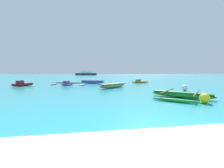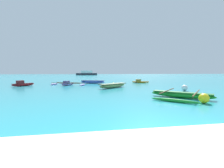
{
  "view_description": "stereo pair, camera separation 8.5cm",
  "coord_description": "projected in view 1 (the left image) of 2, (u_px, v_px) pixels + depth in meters",
  "views": [
    {
      "loc": [
        -2.98,
        -2.99,
        1.74
      ],
      "look_at": [
        0.02,
        15.3,
        0.25
      ],
      "focal_mm": 24.0,
      "sensor_mm": 36.0,
      "label": 1
    },
    {
      "loc": [
        -2.9,
        -3.0,
        1.74
      ],
      "look_at": [
        0.02,
        15.3,
        0.25
      ],
      "focal_mm": 24.0,
      "sensor_mm": 36.0,
      "label": 2
    }
  ],
  "objects": [
    {
      "name": "ground_plane",
      "position": [
        215.0,
        145.0,
        3.56
      ],
      "size": [
        240.0,
        240.0,
        0.0
      ],
      "color": "teal"
    },
    {
      "name": "moored_boat_0",
      "position": [
        93.0,
        82.0,
        22.68
      ],
      "size": [
        3.79,
        1.67,
        0.48
      ],
      "rotation": [
        0.0,
        0.0,
        -0.27
      ],
      "color": "#4A68C9",
      "rests_on": "ground_plane"
    },
    {
      "name": "moored_boat_1",
      "position": [
        68.0,
        84.0,
        19.55
      ],
      "size": [
        4.63,
        3.25,
        0.61
      ],
      "rotation": [
        0.0,
        0.0,
        1.12
      ],
      "color": "#866DBA",
      "rests_on": "ground_plane"
    },
    {
      "name": "moored_boat_2",
      "position": [
        181.0,
        95.0,
        10.14
      ],
      "size": [
        4.65,
        4.68,
        0.45
      ],
      "rotation": [
        0.0,
        0.0,
        -0.77
      ],
      "color": "#188C27",
      "rests_on": "ground_plane"
    },
    {
      "name": "moored_boat_3",
      "position": [
        22.0,
        84.0,
        18.4
      ],
      "size": [
        2.27,
        2.34,
        0.71
      ],
      "rotation": [
        0.0,
        0.0,
        0.81
      ],
      "color": "#A3191D",
      "rests_on": "ground_plane"
    },
    {
      "name": "moored_boat_4",
      "position": [
        113.0,
        85.0,
        16.48
      ],
      "size": [
        3.62,
        3.1,
        0.48
      ],
      "rotation": [
        0.0,
        0.0,
        0.67
      ],
      "color": "#829A56",
      "rests_on": "ground_plane"
    },
    {
      "name": "moored_boat_5",
      "position": [
        140.0,
        82.0,
        23.7
      ],
      "size": [
        2.76,
        0.83,
        0.59
      ],
      "rotation": [
        0.0,
        0.0,
        -0.12
      ],
      "color": "gold",
      "rests_on": "ground_plane"
    },
    {
      "name": "mooring_buoy_0",
      "position": [
        113.0,
        84.0,
        19.67
      ],
      "size": [
        0.34,
        0.34,
        0.34
      ],
      "color": "yellow",
      "rests_on": "ground_plane"
    },
    {
      "name": "mooring_buoy_1",
      "position": [
        185.0,
        88.0,
        13.81
      ],
      "size": [
        0.55,
        0.55,
        0.55
      ],
      "color": "white",
      "rests_on": "ground_plane"
    },
    {
      "name": "mooring_buoy_2",
      "position": [
        205.0,
        98.0,
        8.36
      ],
      "size": [
        0.55,
        0.55,
        0.55
      ],
      "color": "yellow",
      "rests_on": "ground_plane"
    },
    {
      "name": "distant_ferry",
      "position": [
        86.0,
        73.0,
        83.0
      ],
      "size": [
        11.43,
        2.51,
        2.51
      ],
      "color": "#2D333D",
      "rests_on": "ground_plane"
    }
  ]
}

